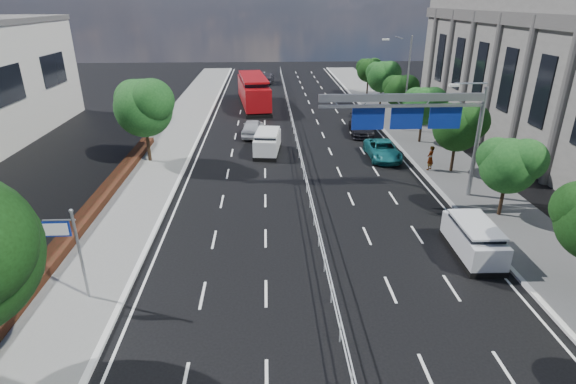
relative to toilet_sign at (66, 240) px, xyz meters
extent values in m
plane|color=black|center=(10.95, 0.00, -2.94)|extent=(160.00, 160.00, 0.00)
cube|color=slate|center=(-0.55, 0.00, -2.87)|extent=(5.00, 140.00, 0.14)
cube|color=silver|center=(1.95, 0.00, -2.87)|extent=(0.25, 140.00, 0.15)
cube|color=silver|center=(19.95, 0.00, -2.87)|extent=(0.25, 140.00, 0.15)
cube|color=silver|center=(10.95, 22.50, -1.94)|extent=(0.05, 85.00, 0.05)
cube|color=silver|center=(10.95, 22.50, -2.39)|extent=(0.05, 85.00, 0.05)
cube|color=black|center=(-2.35, 5.00, -2.58)|extent=(1.00, 36.00, 0.44)
cylinder|color=gray|center=(0.45, 0.00, -0.84)|extent=(0.12, 0.12, 4.20)
sphere|color=gray|center=(0.45, 0.00, 1.31)|extent=(0.18, 0.18, 0.18)
cylinder|color=gray|center=(-0.10, 0.00, 0.91)|extent=(1.30, 0.07, 0.07)
cube|color=navy|center=(-0.40, 0.00, 0.51)|extent=(1.35, 0.06, 0.68)
cube|color=white|center=(-0.40, 0.04, 0.51)|extent=(1.20, 0.01, 0.54)
cube|color=white|center=(-0.40, -0.04, 0.51)|extent=(1.20, 0.01, 0.54)
cylinder|color=gray|center=(21.55, 10.00, 0.66)|extent=(0.28, 0.28, 7.20)
cube|color=gray|center=(16.55, 10.00, 3.66)|extent=(10.20, 0.25, 0.45)
cube|color=gray|center=(16.55, 10.00, 3.16)|extent=(10.20, 0.18, 0.18)
cylinder|color=gray|center=(20.55, 10.00, 4.46)|extent=(2.00, 0.10, 0.10)
cube|color=silver|center=(19.55, 10.00, 4.36)|extent=(0.60, 0.25, 0.15)
cube|color=navy|center=(19.35, 10.18, 2.36)|extent=(2.00, 0.08, 1.40)
cube|color=white|center=(19.35, 10.23, 2.36)|extent=(1.80, 0.02, 1.20)
cube|color=navy|center=(16.95, 10.18, 2.36)|extent=(2.00, 0.08, 1.40)
cube|color=white|center=(16.95, 10.23, 2.36)|extent=(1.80, 0.02, 1.20)
cube|color=navy|center=(14.55, 10.18, 2.36)|extent=(2.00, 0.08, 1.40)
cube|color=white|center=(14.55, 10.23, 2.36)|extent=(1.80, 0.02, 1.20)
cylinder|color=gray|center=(21.75, 26.00, 1.56)|extent=(0.16, 0.16, 9.00)
cylinder|color=gray|center=(20.55, 26.00, 5.86)|extent=(0.10, 2.40, 0.10)
cube|color=silver|center=(19.35, 26.00, 5.71)|extent=(0.60, 0.25, 0.15)
cube|color=slate|center=(34.95, 22.00, 3.06)|extent=(14.00, 36.00, 12.00)
cube|color=#4C4947|center=(27.85, 22.00, 7.66)|extent=(0.40, 36.00, 1.00)
cylinder|color=black|center=(-1.05, 18.00, -1.19)|extent=(0.28, 0.28, 3.50)
sphere|color=#144016|center=(-1.05, 18.00, 1.40)|extent=(4.40, 4.40, 4.40)
sphere|color=#144016|center=(-0.17, 17.34, 2.10)|extent=(3.30, 3.30, 3.30)
sphere|color=#144016|center=(-1.82, 18.66, 1.96)|extent=(3.08, 3.08, 3.08)
cylinder|color=black|center=(22.15, 7.00, -1.64)|extent=(0.21, 0.21, 2.60)
sphere|color=#144016|center=(22.15, 7.00, 0.28)|extent=(3.20, 3.20, 3.20)
sphere|color=#144016|center=(22.79, 6.52, 0.80)|extent=(2.40, 2.40, 2.40)
sphere|color=#144016|center=(21.59, 7.48, 0.70)|extent=(2.24, 2.24, 2.24)
cylinder|color=black|center=(22.15, 14.50, -1.54)|extent=(0.22, 0.22, 2.80)
sphere|color=black|center=(22.15, 14.50, 0.53)|extent=(3.50, 3.50, 3.50)
sphere|color=black|center=(22.85, 13.97, 1.09)|extent=(2.62, 2.62, 2.62)
sphere|color=black|center=(21.54, 15.03, 0.98)|extent=(2.45, 2.45, 2.45)
cylinder|color=black|center=(22.15, 22.00, -1.59)|extent=(0.22, 0.22, 2.70)
sphere|color=#144016|center=(22.15, 22.00, 0.40)|extent=(3.30, 3.30, 3.30)
sphere|color=#144016|center=(22.81, 21.50, 0.94)|extent=(2.48, 2.48, 2.47)
sphere|color=#144016|center=(21.58, 22.50, 0.84)|extent=(2.31, 2.31, 2.31)
cylinder|color=black|center=(22.15, 29.50, -1.62)|extent=(0.21, 0.21, 2.65)
sphere|color=black|center=(22.15, 29.50, 0.34)|extent=(3.20, 3.20, 3.20)
sphere|color=black|center=(22.79, 29.02, 0.87)|extent=(2.40, 2.40, 2.40)
sphere|color=black|center=(21.59, 29.98, 0.77)|extent=(2.24, 2.24, 2.24)
cylinder|color=black|center=(22.15, 37.00, -1.52)|extent=(0.23, 0.23, 2.85)
sphere|color=#144016|center=(22.15, 37.00, 0.59)|extent=(3.60, 3.60, 3.60)
sphere|color=#144016|center=(22.87, 36.46, 1.16)|extent=(2.70, 2.70, 2.70)
sphere|color=#144016|center=(21.52, 37.54, 1.05)|extent=(2.52, 2.52, 2.52)
cylinder|color=black|center=(22.15, 44.50, -1.64)|extent=(0.21, 0.21, 2.60)
sphere|color=black|center=(22.15, 44.50, 0.28)|extent=(3.10, 3.10, 3.10)
sphere|color=black|center=(22.77, 44.03, 0.80)|extent=(2.32, 2.33, 2.32)
sphere|color=black|center=(21.61, 44.97, 0.70)|extent=(2.17, 2.17, 2.17)
cube|color=black|center=(8.38, 19.74, -2.79)|extent=(2.44, 4.65, 0.32)
cube|color=silver|center=(8.38, 19.74, -2.02)|extent=(2.40, 4.56, 1.32)
cube|color=black|center=(8.38, 19.74, -1.36)|extent=(2.10, 3.33, 0.58)
cube|color=silver|center=(8.38, 19.74, -1.07)|extent=(2.21, 3.60, 0.12)
cylinder|color=black|center=(7.42, 18.41, -2.62)|extent=(0.35, 0.68, 0.65)
cylinder|color=black|center=(8.99, 18.22, -2.62)|extent=(0.35, 0.68, 0.65)
cylinder|color=black|center=(7.77, 21.27, -2.62)|extent=(0.35, 0.68, 0.65)
cylinder|color=black|center=(9.34, 21.08, -2.62)|extent=(0.35, 0.68, 0.65)
cube|color=black|center=(6.84, 37.87, -2.76)|extent=(4.38, 12.51, 0.37)
cube|color=maroon|center=(6.84, 37.87, -1.19)|extent=(4.29, 12.27, 2.49)
cube|color=black|center=(6.84, 37.87, 0.06)|extent=(3.66, 8.90, 1.10)
cube|color=maroon|center=(6.84, 37.87, 0.61)|extent=(3.86, 9.63, 0.22)
cylinder|color=black|center=(6.13, 33.79, -2.57)|extent=(0.41, 0.79, 0.75)
cylinder|color=black|center=(8.51, 34.08, -2.57)|extent=(0.41, 0.79, 0.75)
cylinder|color=black|center=(5.17, 41.66, -2.57)|extent=(0.41, 0.79, 0.75)
cylinder|color=black|center=(7.56, 41.95, -2.57)|extent=(0.41, 0.79, 0.75)
imported|color=#B5B6BD|center=(7.03, 25.13, -2.15)|extent=(2.29, 4.83, 1.60)
imported|color=black|center=(8.58, 54.37, -2.16)|extent=(2.28, 4.94, 1.57)
cube|color=black|center=(18.64, 2.78, -2.80)|extent=(1.95, 4.39, 0.30)
cube|color=#AFB1B6|center=(18.64, 2.78, -2.08)|extent=(1.91, 4.31, 1.23)
cube|color=black|center=(18.64, 2.78, -1.46)|extent=(1.74, 3.11, 0.54)
cube|color=#AFB1B6|center=(18.64, 2.78, -1.19)|extent=(1.82, 3.37, 0.11)
cylinder|color=black|center=(17.85, 1.39, -2.64)|extent=(0.27, 0.62, 0.61)
cylinder|color=black|center=(19.37, 1.35, -2.64)|extent=(0.27, 0.62, 0.61)
cylinder|color=black|center=(17.92, 4.20, -2.64)|extent=(0.27, 0.62, 0.61)
cylinder|color=black|center=(19.44, 4.17, -2.64)|extent=(0.27, 0.62, 0.61)
imported|color=#165F63|center=(17.78, 17.98, -2.24)|extent=(2.35, 5.09, 1.41)
imported|color=black|center=(17.45, 25.27, -2.19)|extent=(2.60, 5.39, 1.51)
imported|color=gray|center=(20.55, 14.76, -1.87)|extent=(0.80, 0.79, 1.86)
imported|color=gray|center=(24.35, 19.63, -1.94)|extent=(1.04, 0.94, 1.73)
camera|label=1|loc=(8.32, -16.55, 9.08)|focal=28.00mm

